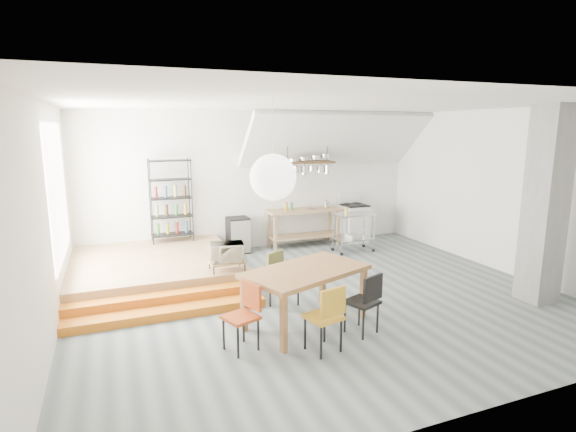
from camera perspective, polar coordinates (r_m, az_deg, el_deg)
name	(u,v)px	position (r m, az deg, el deg)	size (l,w,h in m)	color
floor	(318,296)	(7.83, 3.88, -10.06)	(8.00, 8.00, 0.00)	#535D60
wall_back	(255,181)	(10.63, -4.17, 4.46)	(8.00, 0.04, 3.20)	silver
wall_left	(47,222)	(6.74, -28.31, -0.68)	(0.04, 7.00, 3.20)	silver
wall_right	(503,191)	(9.81, 25.65, 2.84)	(0.04, 7.00, 3.20)	silver
ceiling	(321,104)	(7.31, 4.22, 14.04)	(8.00, 7.00, 0.02)	white
slope_ceiling	(336,140)	(10.71, 6.11, 9.57)	(4.40, 1.80, 0.15)	white
window_pane	(58,192)	(8.18, -27.17, 2.70)	(0.02, 2.50, 2.20)	white
platform	(155,268)	(8.99, -16.51, -6.33)	(3.00, 3.00, 0.40)	olive
step_lower	(168,313)	(7.20, -14.95, -11.76)	(3.00, 0.35, 0.13)	#CA6B17
step_upper	(165,300)	(7.50, -15.31, -10.30)	(3.00, 0.35, 0.27)	#CA6B17
concrete_column	(545,205)	(8.32, 29.88, 1.17)	(0.50, 0.50, 3.20)	slate
kitchen_counter	(304,221)	(10.85, 2.02, -0.60)	(1.80, 0.60, 0.91)	olive
stove	(354,222)	(11.50, 8.40, -0.78)	(0.60, 0.60, 1.18)	white
pot_rack	(309,165)	(10.46, 2.70, 6.44)	(1.20, 0.50, 1.43)	#402B19
wire_shelving	(171,199)	(9.96, -14.66, 2.10)	(0.88, 0.38, 1.80)	black
microwave_shelf	(227,262)	(7.87, -7.75, -5.80)	(0.60, 0.40, 0.16)	olive
paper_lantern	(273,177)	(5.78, -1.90, 4.94)	(0.60, 0.60, 0.60)	white
dining_table	(306,275)	(6.49, 2.27, -7.52)	(2.00, 1.55, 0.84)	brown
chair_mustard	(327,313)	(5.79, 4.98, -12.20)	(0.49, 0.49, 0.89)	gold
chair_black	(366,298)	(6.35, 9.88, -10.28)	(0.52, 0.52, 0.88)	black
chair_olive	(281,274)	(7.25, -0.94, -7.38)	(0.55, 0.55, 0.88)	brown
chair_red	(245,311)	(5.91, -5.49, -11.86)	(0.51, 0.51, 0.87)	#B14419
rolling_cart	(354,227)	(10.47, 8.33, -1.38)	(0.92, 0.52, 0.90)	silver
mini_fridge	(238,235)	(10.41, -6.36, -2.40)	(0.48, 0.48, 0.81)	black
microwave	(227,252)	(7.82, -7.78, -4.56)	(0.57, 0.39, 0.32)	beige
bowl	(311,208)	(10.81, 2.95, 1.02)	(0.21, 0.21, 0.05)	silver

